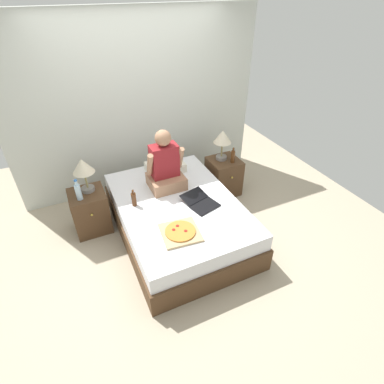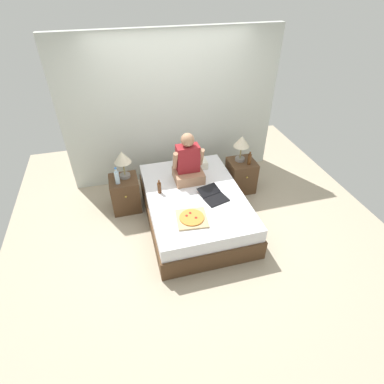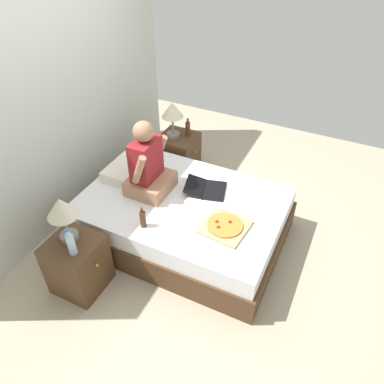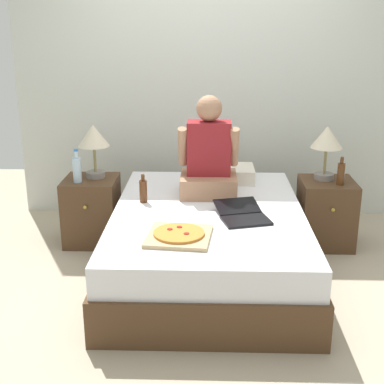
{
  "view_description": "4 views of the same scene",
  "coord_description": "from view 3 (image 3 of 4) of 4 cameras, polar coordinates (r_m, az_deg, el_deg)",
  "views": [
    {
      "loc": [
        -1.07,
        -2.72,
        2.74
      ],
      "look_at": [
        0.09,
        -0.22,
        0.77
      ],
      "focal_mm": 28.0,
      "sensor_mm": 36.0,
      "label": 1
    },
    {
      "loc": [
        -0.95,
        -3.37,
        3.21
      ],
      "look_at": [
        -0.08,
        -0.15,
        0.66
      ],
      "focal_mm": 28.0,
      "sensor_mm": 36.0,
      "label": 2
    },
    {
      "loc": [
        -2.54,
        -1.33,
        2.94
      ],
      "look_at": [
        -0.1,
        -0.15,
        0.73
      ],
      "focal_mm": 35.0,
      "sensor_mm": 36.0,
      "label": 3
    },
    {
      "loc": [
        -0.01,
        -3.68,
        1.86
      ],
      "look_at": [
        -0.12,
        -0.08,
        0.67
      ],
      "focal_mm": 50.0,
      "sensor_mm": 36.0,
      "label": 4
    }
  ],
  "objects": [
    {
      "name": "beer_bottle",
      "position": [
        4.62,
        -0.65,
        9.64
      ],
      "size": [
        0.06,
        0.06,
        0.23
      ],
      "color": "#512D14",
      "rests_on": "nightstand_right"
    },
    {
      "name": "pizza_box",
      "position": [
        3.46,
        5.04,
        -5.21
      ],
      "size": [
        0.44,
        0.44,
        0.05
      ],
      "color": "tan",
      "rests_on": "bed"
    },
    {
      "name": "nightstand_right",
      "position": [
        4.81,
        -2.06,
        5.61
      ],
      "size": [
        0.44,
        0.47,
        0.56
      ],
      "color": "#4C331E",
      "rests_on": "ground"
    },
    {
      "name": "lamp_on_right_nightstand",
      "position": [
        4.5,
        -3.0,
        12.03
      ],
      "size": [
        0.26,
        0.26,
        0.45
      ],
      "color": "gray",
      "rests_on": "nightstand_right"
    },
    {
      "name": "wall_back",
      "position": [
        4.08,
        -19.63,
        12.46
      ],
      "size": [
        3.63,
        0.12,
        2.5
      ],
      "primitive_type": "cube",
      "color": "silver",
      "rests_on": "ground"
    },
    {
      "name": "ground_plane",
      "position": [
        4.1,
        -1.33,
        -6.57
      ],
      "size": [
        5.63,
        5.63,
        0.0
      ],
      "primitive_type": "plane",
      "color": "tan"
    },
    {
      "name": "beer_bottle_on_bed",
      "position": [
        3.44,
        -7.5,
        -4.05
      ],
      "size": [
        0.06,
        0.06,
        0.22
      ],
      "color": "#4C2811",
      "rests_on": "bed"
    },
    {
      "name": "nightstand_left",
      "position": [
        3.61,
        -16.99,
        -10.5
      ],
      "size": [
        0.44,
        0.47,
        0.56
      ],
      "color": "#4C331E",
      "rests_on": "ground"
    },
    {
      "name": "water_bottle",
      "position": [
        3.25,
        -17.95,
        -7.51
      ],
      "size": [
        0.07,
        0.07,
        0.28
      ],
      "color": "silver",
      "rests_on": "nightstand_left"
    },
    {
      "name": "laptop",
      "position": [
        3.86,
        2.46,
        0.47
      ],
      "size": [
        0.41,
        0.48,
        0.07
      ],
      "color": "black",
      "rests_on": "bed"
    },
    {
      "name": "bed",
      "position": [
        3.93,
        -1.39,
        -4.02
      ],
      "size": [
        1.42,
        2.05,
        0.51
      ],
      "color": "#4C331E",
      "rests_on": "ground"
    },
    {
      "name": "pillow",
      "position": [
        4.13,
        -9.88,
        3.46
      ],
      "size": [
        0.52,
        0.34,
        0.12
      ],
      "primitive_type": "cube",
      "color": "silver",
      "rests_on": "bed"
    },
    {
      "name": "lamp_on_left_nightstand",
      "position": [
        3.24,
        -19.21,
        -2.66
      ],
      "size": [
        0.26,
        0.26,
        0.45
      ],
      "color": "gray",
      "rests_on": "nightstand_left"
    },
    {
      "name": "person_seated",
      "position": [
        3.73,
        -6.77,
        3.85
      ],
      "size": [
        0.47,
        0.4,
        0.78
      ],
      "color": "#A37556",
      "rests_on": "bed"
    }
  ]
}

